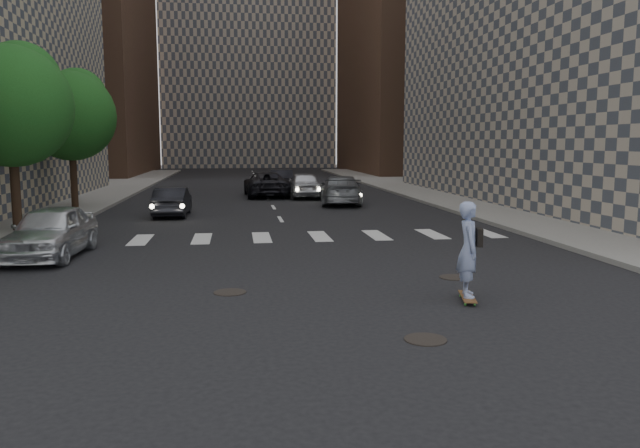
# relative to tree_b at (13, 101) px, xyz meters

# --- Properties ---
(ground) EXTENTS (160.00, 160.00, 0.00)m
(ground) POSITION_rel_tree_b_xyz_m (9.45, -11.14, -4.65)
(ground) COLOR black
(ground) RESTS_ON ground
(sidewalk_right) EXTENTS (13.00, 80.00, 0.15)m
(sidewalk_right) POSITION_rel_tree_b_xyz_m (23.95, 8.86, -4.57)
(sidewalk_right) COLOR gray
(sidewalk_right) RESTS_ON ground
(tower_right) EXTENTS (18.00, 24.00, 36.00)m
(tower_right) POSITION_rel_tree_b_xyz_m (29.45, 43.86, 13.35)
(tower_right) COLOR brown
(tower_right) RESTS_ON ground
(tree_b) EXTENTS (4.20, 4.20, 6.60)m
(tree_b) POSITION_rel_tree_b_xyz_m (0.00, 0.00, 0.00)
(tree_b) COLOR #382619
(tree_b) RESTS_ON sidewalk_left
(tree_c) EXTENTS (4.20, 4.20, 6.60)m
(tree_c) POSITION_rel_tree_b_xyz_m (0.00, 8.00, 0.00)
(tree_c) COLOR #382619
(tree_c) RESTS_ON sidewalk_left
(manhole_a) EXTENTS (0.70, 0.70, 0.02)m
(manhole_a) POSITION_rel_tree_b_xyz_m (10.65, -13.64, -4.64)
(manhole_a) COLOR black
(manhole_a) RESTS_ON ground
(manhole_b) EXTENTS (0.70, 0.70, 0.02)m
(manhole_b) POSITION_rel_tree_b_xyz_m (7.45, -9.94, -4.64)
(manhole_b) COLOR black
(manhole_b) RESTS_ON ground
(manhole_c) EXTENTS (0.70, 0.70, 0.02)m
(manhole_c) POSITION_rel_tree_b_xyz_m (12.75, -9.14, -4.64)
(manhole_c) COLOR black
(manhole_c) RESTS_ON ground
(skateboarder) EXTENTS (0.61, 1.06, 2.04)m
(skateboarder) POSITION_rel_tree_b_xyz_m (12.26, -11.31, -3.58)
(skateboarder) COLOR brown
(skateboarder) RESTS_ON ground
(silver_sedan) EXTENTS (1.96, 4.41, 1.47)m
(silver_sedan) POSITION_rel_tree_b_xyz_m (2.45, -5.02, -3.91)
(silver_sedan) COLOR silver
(silver_sedan) RESTS_ON ground
(traffic_car_a) EXTENTS (1.42, 3.88, 1.27)m
(traffic_car_a) POSITION_rel_tree_b_xyz_m (4.84, 4.70, -4.01)
(traffic_car_a) COLOR black
(traffic_car_a) RESTS_ON ground
(traffic_car_b) EXTENTS (2.76, 5.40, 1.50)m
(traffic_car_b) POSITION_rel_tree_b_xyz_m (13.06, 8.97, -3.90)
(traffic_car_b) COLOR slate
(traffic_car_b) RESTS_ON ground
(traffic_car_c) EXTENTS (2.66, 5.43, 1.48)m
(traffic_car_c) POSITION_rel_tree_b_xyz_m (9.41, 14.17, -3.91)
(traffic_car_c) COLOR black
(traffic_car_c) RESTS_ON ground
(traffic_car_d) EXTENTS (1.87, 4.53, 1.53)m
(traffic_car_d) POSITION_rel_tree_b_xyz_m (11.56, 13.12, -3.88)
(traffic_car_d) COLOR #B8B9C0
(traffic_car_d) RESTS_ON ground
(traffic_car_e) EXTENTS (1.82, 4.34, 1.39)m
(traffic_car_e) POSITION_rel_tree_b_xyz_m (10.72, 19.22, -3.95)
(traffic_car_e) COLOR black
(traffic_car_e) RESTS_ON ground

